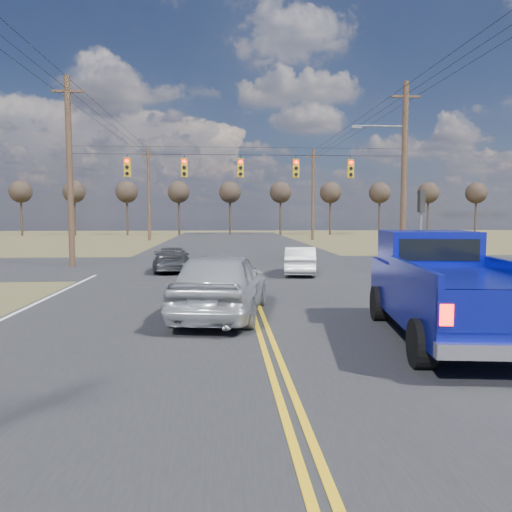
{
  "coord_description": "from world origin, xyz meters",
  "views": [
    {
      "loc": [
        -0.95,
        -9.09,
        2.78
      ],
      "look_at": [
        0.07,
        6.42,
        1.5
      ],
      "focal_mm": 35.0,
      "sensor_mm": 36.0,
      "label": 1
    }
  ],
  "objects": [
    {
      "name": "dgrey_car_queue",
      "position": [
        -3.47,
        15.5,
        0.6
      ],
      "size": [
        1.94,
        4.26,
        1.21
      ],
      "primitive_type": "imported",
      "rotation": [
        0.0,
        0.0,
        3.2
      ],
      "color": "#36373B",
      "rests_on": "ground"
    },
    {
      "name": "utility_poles",
      "position": [
        0.0,
        17.0,
        5.23
      ],
      "size": [
        19.6,
        58.32,
        10.0
      ],
      "color": "#473323",
      "rests_on": "ground"
    },
    {
      "name": "ground",
      "position": [
        0.0,
        0.0,
        0.0
      ],
      "size": [
        160.0,
        160.0,
        0.0
      ],
      "primitive_type": "plane",
      "color": "brown",
      "rests_on": "ground"
    },
    {
      "name": "road_main",
      "position": [
        0.0,
        10.0,
        0.0
      ],
      "size": [
        14.0,
        120.0,
        0.02
      ],
      "primitive_type": "cube",
      "color": "#28282B",
      "rests_on": "ground"
    },
    {
      "name": "treeline",
      "position": [
        0.0,
        26.96,
        5.7
      ],
      "size": [
        87.0,
        117.8,
        7.4
      ],
      "color": "#33261C",
      "rests_on": "ground"
    },
    {
      "name": "silver_suv",
      "position": [
        -1.0,
        4.43,
        0.92
      ],
      "size": [
        3.02,
        5.69,
        1.84
      ],
      "primitive_type": "imported",
      "rotation": [
        0.0,
        0.0,
        2.98
      ],
      "color": "#A4A7AC",
      "rests_on": "ground"
    },
    {
      "name": "pickup_truck",
      "position": [
        4.0,
        1.66,
        1.16
      ],
      "size": [
        3.16,
        6.59,
        2.38
      ],
      "rotation": [
        0.0,
        0.0,
        -0.13
      ],
      "color": "black",
      "rests_on": "ground"
    },
    {
      "name": "road_cross",
      "position": [
        0.0,
        18.0,
        0.0
      ],
      "size": [
        120.0,
        12.0,
        0.02
      ],
      "primitive_type": "cube",
      "color": "#28282B",
      "rests_on": "ground"
    },
    {
      "name": "signal_gantry",
      "position": [
        0.5,
        17.79,
        5.06
      ],
      "size": [
        19.6,
        4.83,
        10.0
      ],
      "color": "#473323",
      "rests_on": "ground"
    },
    {
      "name": "white_car_queue",
      "position": [
        2.63,
        13.89,
        0.65
      ],
      "size": [
        1.95,
        4.11,
        1.3
      ],
      "primitive_type": "imported",
      "rotation": [
        0.0,
        0.0,
        2.99
      ],
      "color": "silver",
      "rests_on": "ground"
    },
    {
      "name": "black_suv",
      "position": [
        -0.8,
        8.56,
        0.61
      ],
      "size": [
        2.28,
        4.49,
        1.22
      ],
      "primitive_type": "imported",
      "rotation": [
        0.0,
        0.0,
        3.08
      ],
      "color": "black",
      "rests_on": "ground"
    }
  ]
}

